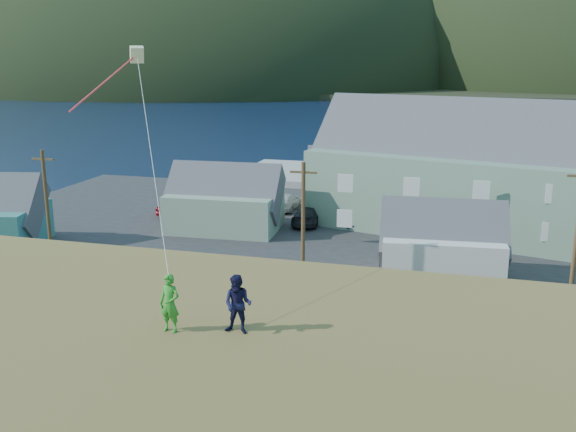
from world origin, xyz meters
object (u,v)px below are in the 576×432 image
object	(u,v)px
wharf	(351,177)
kite_flyer_green	(170,303)
shed_white	(442,244)
kite_flyer_navy	(238,304)
lodge	(546,177)
shed_palegreen_far	(365,182)
shed_palegreen_near	(224,201)

from	to	relation	value
wharf	kite_flyer_green	bearing A→B (deg)	-84.98
wharf	kite_flyer_green	distance (m)	60.05
shed_white	kite_flyer_navy	distance (m)	27.27
lodge	kite_flyer_navy	size ratio (longest dim) A/B	24.18
shed_palegreen_far	lodge	bearing A→B (deg)	-28.29
shed_palegreen_near	kite_flyer_navy	world-z (taller)	kite_flyer_navy
wharf	lodge	distance (m)	28.68
shed_white	wharf	bearing A→B (deg)	104.78
kite_flyer_green	kite_flyer_navy	size ratio (longest dim) A/B	0.99
shed_palegreen_near	kite_flyer_navy	xyz separation A→B (m)	(13.46, -33.98, 5.41)
shed_palegreen_far	shed_white	bearing A→B (deg)	-73.03
wharf	lodge	world-z (taller)	lodge
wharf	kite_flyer_navy	size ratio (longest dim) A/B	15.95
lodge	shed_white	size ratio (longest dim) A/B	4.64
shed_palegreen_near	shed_white	size ratio (longest dim) A/B	1.15
shed_palegreen_near	shed_palegreen_far	xyz separation A→B (m)	(10.28, 9.95, 0.22)
kite_flyer_navy	lodge	bearing A→B (deg)	72.45
wharf	shed_palegreen_far	bearing A→B (deg)	-75.66
wharf	kite_flyer_navy	world-z (taller)	kite_flyer_navy
lodge	shed_palegreen_far	bearing A→B (deg)	172.80
wharf	shed_palegreen_far	distance (m)	15.68
wharf	shed_white	size ratio (longest dim) A/B	3.06
kite_flyer_navy	wharf	bearing A→B (deg)	96.79
shed_palegreen_near	shed_white	distance (m)	19.67
wharf	shed_palegreen_near	size ratio (longest dim) A/B	2.65
shed_white	kite_flyer_green	distance (m)	28.01
shed_palegreen_near	shed_white	xyz separation A→B (m)	(18.10, -7.69, -0.12)
kite_flyer_green	shed_palegreen_near	bearing A→B (deg)	115.35
wharf	shed_white	xyz separation A→B (m)	(11.66, -32.66, 2.03)
shed_palegreen_far	wharf	bearing A→B (deg)	97.40
shed_palegreen_near	lodge	bearing A→B (deg)	5.87
shed_palegreen_far	kite_flyer_green	xyz separation A→B (m)	(1.38, -44.33, 5.19)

